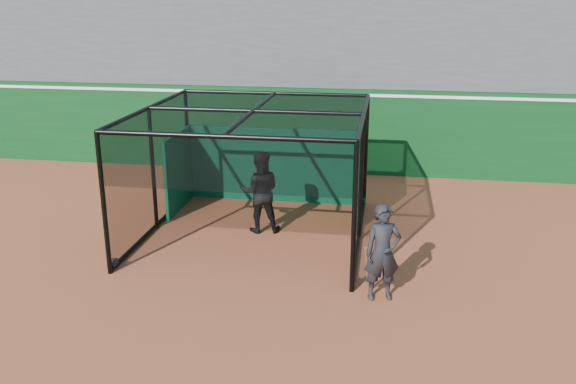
# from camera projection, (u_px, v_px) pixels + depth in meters

# --- Properties ---
(ground) EXTENTS (120.00, 120.00, 0.00)m
(ground) POSITION_uv_depth(u_px,v_px,m) (251.00, 304.00, 10.46)
(ground) COLOR brown
(ground) RESTS_ON ground
(outfield_wall) EXTENTS (50.00, 0.50, 2.50)m
(outfield_wall) POSITION_uv_depth(u_px,v_px,m) (313.00, 129.00, 18.04)
(outfield_wall) COLOR #0A3B15
(outfield_wall) RESTS_ON ground
(grandstand) EXTENTS (50.00, 7.85, 8.95)m
(grandstand) POSITION_uv_depth(u_px,v_px,m) (328.00, 13.00, 20.60)
(grandstand) COLOR #4C4C4F
(grandstand) RESTS_ON ground
(batting_cage) EXTENTS (4.69, 4.99, 2.75)m
(batting_cage) POSITION_uv_depth(u_px,v_px,m) (254.00, 174.00, 13.15)
(batting_cage) COLOR black
(batting_cage) RESTS_ON ground
(batter) EXTENTS (1.02, 0.87, 1.84)m
(batter) POSITION_uv_depth(u_px,v_px,m) (260.00, 192.00, 13.44)
(batter) COLOR black
(batter) RESTS_ON ground
(on_deck_player) EXTENTS (0.72, 0.57, 1.72)m
(on_deck_player) POSITION_uv_depth(u_px,v_px,m) (382.00, 253.00, 10.40)
(on_deck_player) COLOR black
(on_deck_player) RESTS_ON ground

